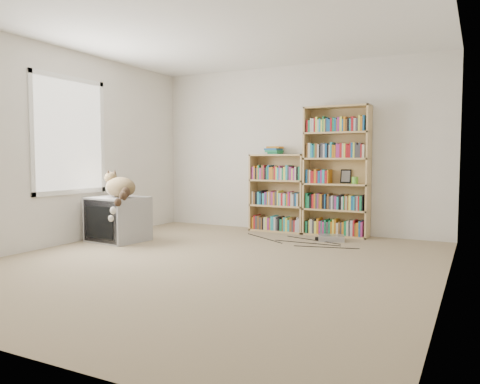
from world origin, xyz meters
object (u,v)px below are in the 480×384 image
at_px(crt_tv, 119,219).
at_px(bookcase_tall, 337,175).
at_px(cat, 120,190).
at_px(bookcase_short, 278,196).
at_px(dvd_player, 331,238).

distance_m(crt_tv, bookcase_tall, 3.09).
relative_size(cat, bookcase_tall, 0.38).
bearing_deg(bookcase_tall, cat, -142.48).
relative_size(bookcase_short, dvd_player, 3.45).
bearing_deg(crt_tv, cat, -31.15).
bearing_deg(crt_tv, bookcase_tall, 41.86).
xyz_separation_m(cat, dvd_player, (2.45, 1.37, -0.65)).
distance_m(crt_tv, bookcase_short, 2.38).
relative_size(cat, dvd_player, 2.05).
bearing_deg(crt_tv, dvd_player, 33.49).
height_order(crt_tv, cat, cat).
distance_m(bookcase_tall, bookcase_short, 0.96).
bearing_deg(dvd_player, cat, -168.31).
xyz_separation_m(bookcase_tall, dvd_player, (0.06, -0.46, -0.83)).
bearing_deg(dvd_player, crt_tv, -170.32).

